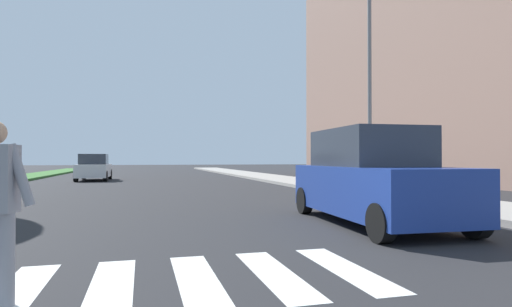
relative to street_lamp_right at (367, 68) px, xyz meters
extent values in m
plane|color=#262628|center=(-7.59, 13.86, -4.59)|extent=(140.00, 140.00, 0.00)
cube|color=silver|center=(-8.94, -8.67, -4.59)|extent=(0.45, 2.20, 0.01)
cube|color=silver|center=(-8.04, -8.67, -4.59)|extent=(0.45, 2.20, 0.01)
cube|color=silver|center=(-7.14, -8.67, -4.59)|extent=(0.45, 2.20, 0.01)
cube|color=silver|center=(-6.24, -8.67, -4.59)|extent=(0.45, 2.20, 0.01)
cube|color=silver|center=(-5.34, -8.67, -4.59)|extent=(0.45, 2.20, 0.01)
cube|color=#9E9991|center=(0.60, 11.86, -4.52)|extent=(3.00, 64.00, 0.15)
cylinder|color=slate|center=(0.10, 0.00, -0.69)|extent=(0.14, 0.14, 7.50)
cylinder|color=gray|center=(-8.93, -9.07, -4.17)|extent=(0.19, 0.19, 0.85)
cylinder|color=gray|center=(-8.80, -9.10, -3.40)|extent=(0.28, 0.14, 0.58)
cube|color=navy|center=(-3.11, -5.62, -3.89)|extent=(2.12, 4.69, 0.96)
cube|color=#2D333D|center=(-3.10, -5.39, -3.02)|extent=(1.79, 2.61, 0.79)
cylinder|color=black|center=(-2.33, -7.51, -4.27)|extent=(0.25, 0.65, 0.64)
cylinder|color=black|center=(-4.07, -7.43, -4.27)|extent=(0.25, 0.65, 0.64)
cylinder|color=black|center=(-2.15, -3.82, -4.27)|extent=(0.25, 0.65, 0.64)
cylinder|color=black|center=(-3.89, -3.73, -4.27)|extent=(0.25, 0.65, 0.64)
cube|color=silver|center=(-10.60, 14.50, -3.98)|extent=(1.82, 4.12, 0.78)
cube|color=#2D333D|center=(-10.61, 14.30, -3.28)|extent=(1.58, 1.86, 0.64)
cylinder|color=black|center=(-11.40, 16.11, -4.27)|extent=(0.23, 0.64, 0.64)
cylinder|color=black|center=(-9.78, 16.09, -4.27)|extent=(0.23, 0.64, 0.64)
cylinder|color=black|center=(-11.43, 12.91, -4.27)|extent=(0.23, 0.64, 0.64)
cylinder|color=black|center=(-9.81, 12.90, -4.27)|extent=(0.23, 0.64, 0.64)
camera|label=1|loc=(-7.73, -13.35, -3.26)|focal=29.51mm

